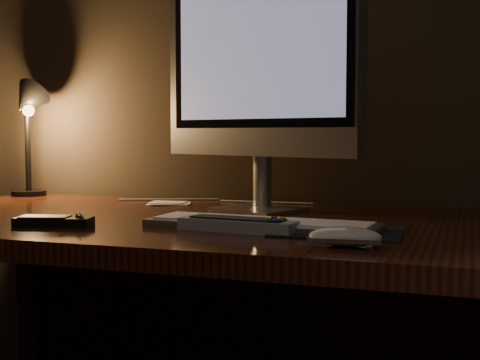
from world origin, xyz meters
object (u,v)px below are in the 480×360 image
(keyboard, at_px, (262,224))
(desk_lamp, at_px, (27,117))
(desk, at_px, (244,273))
(monitor, at_px, (258,62))
(media_remote, at_px, (54,221))
(tv_remote, at_px, (238,224))
(mouse, at_px, (345,239))

(keyboard, relative_size, desk_lamp, 1.35)
(desk, height_order, monitor, monitor)
(keyboard, xyz_separation_m, desk_lamp, (-0.81, 0.38, 0.22))
(monitor, relative_size, keyboard, 1.28)
(media_remote, relative_size, tv_remote, 0.68)
(mouse, height_order, tv_remote, tv_remote)
(tv_remote, height_order, desk_lamp, desk_lamp)
(mouse, xyz_separation_m, tv_remote, (-0.22, 0.10, 0.00))
(media_remote, xyz_separation_m, tv_remote, (0.36, 0.05, 0.00))
(mouse, distance_m, tv_remote, 0.24)
(desk, relative_size, keyboard, 3.54)
(media_remote, xyz_separation_m, desk_lamp, (-0.42, 0.49, 0.22))
(media_remote, bearing_deg, monitor, 36.64)
(media_remote, height_order, tv_remote, tv_remote)
(monitor, bearing_deg, keyboard, -48.57)
(monitor, xyz_separation_m, keyboard, (0.09, -0.26, -0.33))
(keyboard, relative_size, tv_remote, 1.97)
(media_remote, height_order, desk_lamp, desk_lamp)
(keyboard, height_order, desk_lamp, desk_lamp)
(mouse, bearing_deg, desk, 124.48)
(desk, relative_size, tv_remote, 6.97)
(desk, distance_m, keyboard, 0.24)
(monitor, relative_size, tv_remote, 2.52)
(desk, relative_size, desk_lamp, 4.79)
(desk, bearing_deg, keyboard, -61.41)
(tv_remote, bearing_deg, keyboard, 68.43)
(media_remote, bearing_deg, desk, 29.34)
(monitor, xyz_separation_m, media_remote, (-0.30, -0.37, -0.33))
(keyboard, distance_m, mouse, 0.24)
(keyboard, bearing_deg, desk, 122.35)
(keyboard, bearing_deg, tv_remote, -114.15)
(tv_remote, bearing_deg, desk, 112.18)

